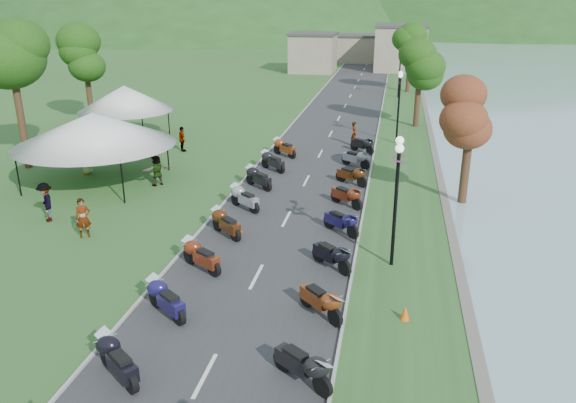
# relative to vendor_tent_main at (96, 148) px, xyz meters

# --- Properties ---
(road) EXTENTS (7.00, 120.00, 0.02)m
(road) POSITION_rel_vendor_tent_main_xyz_m (11.56, 14.42, -1.99)
(road) COLOR #323235
(road) RESTS_ON ground
(hills_backdrop) EXTENTS (360.00, 120.00, 76.00)m
(hills_backdrop) POSITION_rel_vendor_tent_main_xyz_m (11.56, 174.42, -2.00)
(hills_backdrop) COLOR #285621
(hills_backdrop) RESTS_ON ground
(far_building) EXTENTS (18.00, 16.00, 5.00)m
(far_building) POSITION_rel_vendor_tent_main_xyz_m (9.56, 59.42, 0.50)
(far_building) COLOR gray
(far_building) RESTS_ON ground
(moto_row_left) EXTENTS (2.60, 39.39, 1.10)m
(moto_row_left) POSITION_rel_vendor_tent_main_xyz_m (9.27, -11.09, -1.45)
(moto_row_left) COLOR #331411
(moto_row_left) RESTS_ON ground
(moto_row_right) EXTENTS (2.60, 34.09, 1.10)m
(moto_row_right) POSITION_rel_vendor_tent_main_xyz_m (14.20, -6.54, -1.45)
(moto_row_right) COLOR #331411
(moto_row_right) RESTS_ON ground
(vendor_tent_main) EXTENTS (5.93, 5.93, 4.00)m
(vendor_tent_main) POSITION_rel_vendor_tent_main_xyz_m (0.00, 0.00, 0.00)
(vendor_tent_main) COLOR silver
(vendor_tent_main) RESTS_ON ground
(vendor_tent_side) EXTENTS (4.53, 4.53, 4.00)m
(vendor_tent_side) POSITION_rel_vendor_tent_main_xyz_m (-2.88, 9.65, 0.00)
(vendor_tent_side) COLOR silver
(vendor_tent_side) RESTS_ON ground
(tree_park_left) EXTENTS (4.08, 4.08, 11.32)m
(tree_park_left) POSITION_rel_vendor_tent_main_xyz_m (-5.84, 1.90, 3.66)
(tree_park_left) COLOR #245613
(tree_park_left) RESTS_ON ground
(tree_lakeside) EXTENTS (2.56, 2.56, 7.11)m
(tree_lakeside) POSITION_rel_vendor_tent_main_xyz_m (20.00, 0.43, 1.55)
(tree_lakeside) COLOR #245613
(tree_lakeside) RESTS_ON ground
(pedestrian_a) EXTENTS (0.80, 0.75, 1.78)m
(pedestrian_a) POSITION_rel_vendor_tent_main_xyz_m (3.23, -7.31, -2.00)
(pedestrian_a) COLOR slate
(pedestrian_a) RESTS_ON ground
(pedestrian_b) EXTENTS (1.03, 0.73, 1.91)m
(pedestrian_b) POSITION_rel_vendor_tent_main_xyz_m (0.47, 5.36, -2.00)
(pedestrian_b) COLOR slate
(pedestrian_b) RESTS_ON ground
(pedestrian_c) EXTENTS (1.16, 1.25, 1.87)m
(pedestrian_c) POSITION_rel_vendor_tent_main_xyz_m (0.52, -5.91, -2.00)
(pedestrian_c) COLOR slate
(pedestrian_c) RESTS_ON ground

